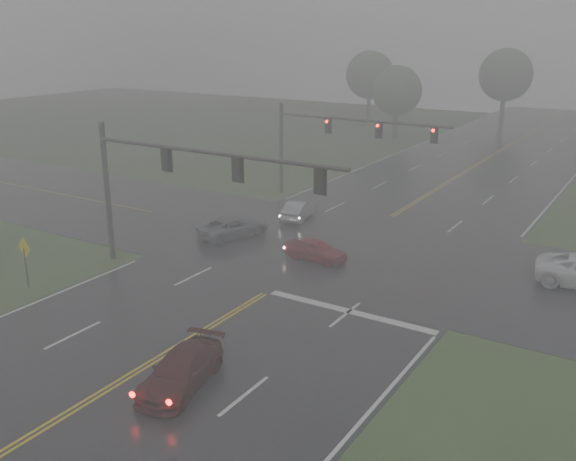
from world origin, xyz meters
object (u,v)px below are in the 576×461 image
Objects in this scene: sedan_silver at (299,219)px; signal_gantry_far at (330,135)px; sedan_maroon at (182,386)px; signal_gantry_near at (170,174)px; car_grey at (234,237)px; sedan_red at (316,260)px.

signal_gantry_far is (-0.67, 5.60, 5.00)m from sedan_silver.
signal_gantry_far reaches higher than sedan_silver.
signal_gantry_near is at bearing 120.19° from sedan_maroon.
sedan_maroon is at bearing -47.49° from signal_gantry_near.
signal_gantry_far is (0.77, 11.21, 5.00)m from car_grey.
signal_gantry_far is at bearing 94.69° from sedan_maroon.
sedan_red is at bearing 87.13° from sedan_maroon.
sedan_red is 8.23m from sedan_silver.
signal_gantry_far is (-8.07, 26.36, 5.00)m from sedan_maroon.
signal_gantry_near is (-0.30, -12.37, 5.49)m from sedan_silver.
signal_gantry_near reaches higher than sedan_maroon.
sedan_silver reaches higher than sedan_red.
signal_gantry_far is at bearing 91.19° from signal_gantry_near.
sedan_maroon is at bearing -72.99° from signal_gantry_far.
signal_gantry_near is at bearing 77.92° from sedan_silver.
sedan_maroon is 0.33× the size of signal_gantry_far.
sedan_maroon is at bearing 140.00° from car_grey.
sedan_maroon is 1.17× the size of sedan_silver.
sedan_maroon is 22.03m from sedan_silver.
signal_gantry_far reaches higher than sedan_maroon.
signal_gantry_near reaches higher than sedan_silver.
sedan_maroon is 12.64m from signal_gantry_near.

